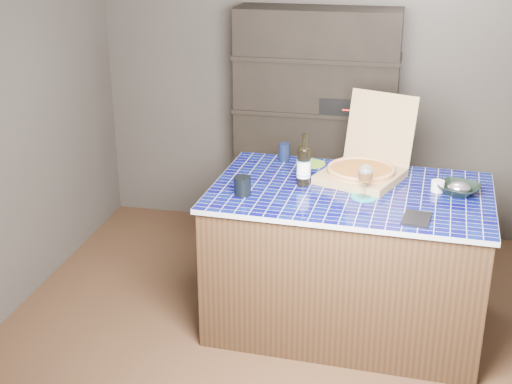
% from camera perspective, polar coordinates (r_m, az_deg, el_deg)
% --- Properties ---
extents(room, '(3.50, 3.50, 3.50)m').
position_cam_1_polar(room, '(3.95, 1.90, 3.84)').
color(room, '#4F3022').
rests_on(room, ground).
extents(shelving_unit, '(1.20, 0.41, 1.80)m').
position_cam_1_polar(shelving_unit, '(5.50, 4.83, 5.17)').
color(shelving_unit, black).
rests_on(shelving_unit, floor).
extents(kitchen_island, '(1.69, 1.12, 0.91)m').
position_cam_1_polar(kitchen_island, '(4.46, 7.33, -5.24)').
color(kitchen_island, '#402C19').
rests_on(kitchen_island, floor).
extents(pizza_box, '(0.61, 0.67, 0.49)m').
position_cam_1_polar(pizza_box, '(4.44, 8.55, 1.89)').
color(pizza_box, olive).
rests_on(pizza_box, kitchen_island).
extents(mead_bottle, '(0.09, 0.09, 0.32)m').
position_cam_1_polar(mead_bottle, '(4.29, 3.84, 2.17)').
color(mead_bottle, black).
rests_on(mead_bottle, kitchen_island).
extents(teal_trivet, '(0.15, 0.15, 0.01)m').
position_cam_1_polar(teal_trivet, '(4.17, 8.64, -0.40)').
color(teal_trivet, teal).
rests_on(teal_trivet, kitchen_island).
extents(wine_glass, '(0.09, 0.09, 0.20)m').
position_cam_1_polar(wine_glass, '(4.13, 8.75, 1.37)').
color(wine_glass, white).
rests_on(wine_glass, teal_trivet).
extents(tumbler, '(0.10, 0.10, 0.11)m').
position_cam_1_polar(tumbler, '(4.15, -1.09, 0.49)').
color(tumbler, black).
rests_on(tumbler, kitchen_island).
extents(dvd_case, '(0.17, 0.22, 0.02)m').
position_cam_1_polar(dvd_case, '(3.93, 12.72, -2.09)').
color(dvd_case, black).
rests_on(dvd_case, kitchen_island).
extents(bowl, '(0.31, 0.31, 0.06)m').
position_cam_1_polar(bowl, '(4.34, 15.93, 0.22)').
color(bowl, black).
rests_on(bowl, kitchen_island).
extents(foil_contents, '(0.13, 0.11, 0.06)m').
position_cam_1_polar(foil_contents, '(4.34, 15.94, 0.36)').
color(foil_contents, silver).
rests_on(foil_contents, bowl).
extents(white_jar, '(0.08, 0.08, 0.07)m').
position_cam_1_polar(white_jar, '(4.34, 14.33, 0.47)').
color(white_jar, white).
rests_on(white_jar, kitchen_island).
extents(navy_cup, '(0.07, 0.07, 0.12)m').
position_cam_1_polar(navy_cup, '(4.73, 2.27, 3.22)').
color(navy_cup, black).
rests_on(navy_cup, kitchen_island).
extents(green_trivet, '(0.18, 0.18, 0.01)m').
position_cam_1_polar(green_trivet, '(4.69, 4.48, 2.29)').
color(green_trivet, '#7DBB28').
rests_on(green_trivet, kitchen_island).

